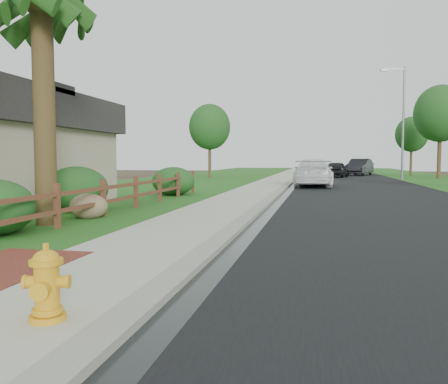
% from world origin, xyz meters
% --- Properties ---
extents(ground, '(120.00, 120.00, 0.00)m').
position_xyz_m(ground, '(0.00, 0.00, 0.00)').
color(ground, '#31261B').
extents(road, '(8.00, 90.00, 0.02)m').
position_xyz_m(road, '(4.60, 35.00, 0.01)').
color(road, black).
rests_on(road, ground).
extents(curb, '(0.40, 90.00, 0.12)m').
position_xyz_m(curb, '(0.40, 35.00, 0.06)').
color(curb, gray).
rests_on(curb, ground).
extents(wet_gutter, '(0.50, 90.00, 0.00)m').
position_xyz_m(wet_gutter, '(0.75, 35.00, 0.02)').
color(wet_gutter, black).
rests_on(wet_gutter, road).
extents(sidewalk, '(2.20, 90.00, 0.10)m').
position_xyz_m(sidewalk, '(-0.90, 35.00, 0.05)').
color(sidewalk, '#AEAB98').
rests_on(sidewalk, ground).
extents(grass_strip, '(1.60, 90.00, 0.06)m').
position_xyz_m(grass_strip, '(-2.80, 35.00, 0.03)').
color(grass_strip, '#215016').
rests_on(grass_strip, ground).
extents(lawn_near, '(9.00, 90.00, 0.04)m').
position_xyz_m(lawn_near, '(-8.00, 35.00, 0.02)').
color(lawn_near, '#215016').
rests_on(lawn_near, ground).
extents(verge_far, '(6.00, 90.00, 0.04)m').
position_xyz_m(verge_far, '(11.50, 35.00, 0.02)').
color(verge_far, '#215016').
rests_on(verge_far, ground).
extents(brick_patch, '(1.60, 2.40, 0.11)m').
position_xyz_m(brick_patch, '(-2.20, -1.00, 0.06)').
color(brick_patch, maroon).
rests_on(brick_patch, ground).
extents(ranch_fence, '(0.12, 16.92, 1.10)m').
position_xyz_m(ranch_fence, '(-3.60, 6.40, 0.62)').
color(ranch_fence, '#532A1B').
rests_on(ranch_fence, ground).
extents(fire_hydrant, '(0.50, 0.40, 0.76)m').
position_xyz_m(fire_hydrant, '(-0.27, -3.01, 0.45)').
color(fire_hydrant, orange).
rests_on(fire_hydrant, sidewalk).
extents(white_suv, '(2.27, 5.57, 1.62)m').
position_xyz_m(white_suv, '(2.00, 21.72, 0.83)').
color(white_suv, white).
rests_on(white_suv, road).
extents(dark_car_mid, '(2.47, 4.41, 1.42)m').
position_xyz_m(dark_car_mid, '(3.93, 37.14, 0.73)').
color(dark_car_mid, black).
rests_on(dark_car_mid, road).
extents(dark_car_far, '(3.28, 5.39, 1.68)m').
position_xyz_m(dark_car_far, '(6.39, 42.80, 0.86)').
color(dark_car_far, black).
rests_on(dark_car_far, road).
extents(streetlight, '(1.98, 0.72, 8.74)m').
position_xyz_m(streetlight, '(8.54, 31.87, 4.95)').
color(streetlight, slate).
rests_on(streetlight, ground).
extents(boulder, '(1.29, 1.13, 0.72)m').
position_xyz_m(boulder, '(-3.90, 4.90, 0.36)').
color(boulder, brown).
rests_on(boulder, ground).
extents(shrub_c, '(2.50, 2.50, 1.43)m').
position_xyz_m(shrub_c, '(-5.21, 6.65, 0.72)').
color(shrub_c, '#1E4D1B').
rests_on(shrub_c, ground).
extents(shrub_d, '(1.94, 1.94, 1.31)m').
position_xyz_m(shrub_d, '(-4.13, 13.41, 0.65)').
color(shrub_d, '#1E4D1B').
rests_on(shrub_d, ground).
extents(tree_mid_left, '(3.58, 3.58, 6.41)m').
position_xyz_m(tree_mid_left, '(-7.00, 33.15, 4.42)').
color(tree_mid_left, '#3E2F19').
rests_on(tree_mid_left, ground).
extents(tree_mid_right, '(4.31, 4.31, 7.81)m').
position_xyz_m(tree_mid_right, '(12.19, 35.38, 5.42)').
color(tree_mid_right, '#3E2F19').
rests_on(tree_mid_right, ground).
extents(tree_far_right, '(3.16, 3.16, 5.82)m').
position_xyz_m(tree_far_right, '(11.23, 42.38, 4.07)').
color(tree_far_right, '#3E2F19').
rests_on(tree_far_right, ground).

